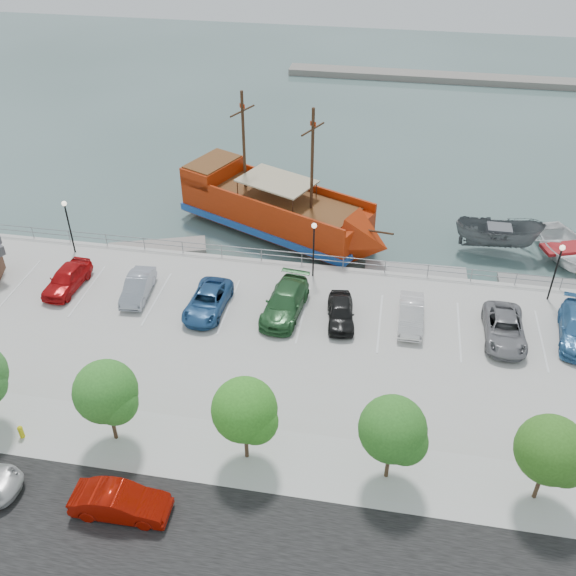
# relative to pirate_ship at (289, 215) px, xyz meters

# --- Properties ---
(ground) EXTENTS (160.00, 160.00, 0.00)m
(ground) POSITION_rel_pirate_ship_xyz_m (2.92, -13.23, -1.93)
(ground) COLOR #37514C
(street) EXTENTS (100.00, 8.00, 0.04)m
(street) POSITION_rel_pirate_ship_xyz_m (2.92, -29.23, -0.92)
(street) COLOR black
(street) RESTS_ON land_slab
(sidewalk) EXTENTS (100.00, 4.00, 0.05)m
(sidewalk) POSITION_rel_pirate_ship_xyz_m (2.92, -23.23, -0.92)
(sidewalk) COLOR silver
(sidewalk) RESTS_ON land_slab
(seawall_railing) EXTENTS (50.00, 0.06, 1.00)m
(seawall_railing) POSITION_rel_pirate_ship_xyz_m (2.92, -5.43, -0.41)
(seawall_railing) COLOR slate
(seawall_railing) RESTS_ON land_slab
(far_shore) EXTENTS (40.00, 3.00, 0.80)m
(far_shore) POSITION_rel_pirate_ship_xyz_m (12.92, 41.77, -1.53)
(far_shore) COLOR gray
(far_shore) RESTS_ON ground
(pirate_ship) EXTENTS (18.40, 11.87, 11.54)m
(pirate_ship) POSITION_rel_pirate_ship_xyz_m (0.00, 0.00, 0.00)
(pirate_ship) COLOR #A22507
(pirate_ship) RESTS_ON ground
(patrol_boat) EXTENTS (6.60, 2.59, 2.54)m
(patrol_boat) POSITION_rel_pirate_ship_xyz_m (16.22, 0.41, -0.66)
(patrol_boat) COLOR #595E60
(patrol_boat) RESTS_ON ground
(speedboat) EXTENTS (7.35, 8.63, 1.51)m
(speedboat) POSITION_rel_pirate_ship_xyz_m (21.44, 0.12, -1.18)
(speedboat) COLOR white
(speedboat) RESTS_ON ground
(dock_west) EXTENTS (7.81, 4.41, 0.43)m
(dock_west) POSITION_rel_pirate_ship_xyz_m (-9.70, -4.03, -1.72)
(dock_west) COLOR gray
(dock_west) RESTS_ON ground
(dock_mid) EXTENTS (7.45, 2.30, 0.42)m
(dock_mid) POSITION_rel_pirate_ship_xyz_m (10.16, -4.03, -1.72)
(dock_mid) COLOR #989795
(dock_mid) RESTS_ON ground
(dock_east) EXTENTS (7.02, 2.09, 0.40)m
(dock_east) POSITION_rel_pirate_ship_xyz_m (19.59, -4.03, -1.73)
(dock_east) COLOR gray
(dock_east) RESTS_ON ground
(street_sedan) EXTENTS (4.61, 1.69, 1.51)m
(street_sedan) POSITION_rel_pirate_ship_xyz_m (-3.05, -27.41, -0.18)
(street_sedan) COLOR #8E0D02
(street_sedan) RESTS_ON street
(fire_hydrant) EXTENTS (0.28, 0.28, 0.82)m
(fire_hydrant) POSITION_rel_pirate_ship_xyz_m (-9.92, -24.03, -0.49)
(fire_hydrant) COLOR #CDC40A
(fire_hydrant) RESTS_ON sidewalk
(lamp_post_left) EXTENTS (0.36, 0.36, 4.28)m
(lamp_post_left) POSITION_rel_pirate_ship_xyz_m (-15.08, -6.73, 2.01)
(lamp_post_left) COLOR black
(lamp_post_left) RESTS_ON land_slab
(lamp_post_mid) EXTENTS (0.36, 0.36, 4.28)m
(lamp_post_mid) POSITION_rel_pirate_ship_xyz_m (2.92, -6.73, 2.01)
(lamp_post_mid) COLOR black
(lamp_post_mid) RESTS_ON land_slab
(lamp_post_right) EXTENTS (0.36, 0.36, 4.28)m
(lamp_post_right) POSITION_rel_pirate_ship_xyz_m (18.92, -6.73, 2.01)
(lamp_post_right) COLOR black
(lamp_post_right) RESTS_ON land_slab
(tree_c) EXTENTS (3.30, 3.20, 5.00)m
(tree_c) POSITION_rel_pirate_ship_xyz_m (-4.94, -23.31, 2.37)
(tree_c) COLOR #473321
(tree_c) RESTS_ON sidewalk
(tree_d) EXTENTS (3.30, 3.20, 5.00)m
(tree_d) POSITION_rel_pirate_ship_xyz_m (2.06, -23.31, 2.37)
(tree_d) COLOR #473321
(tree_d) RESTS_ON sidewalk
(tree_e) EXTENTS (3.30, 3.20, 5.00)m
(tree_e) POSITION_rel_pirate_ship_xyz_m (9.06, -23.31, 2.37)
(tree_e) COLOR #473321
(tree_e) RESTS_ON sidewalk
(tree_f) EXTENTS (3.30, 3.20, 5.00)m
(tree_f) POSITION_rel_pirate_ship_xyz_m (16.06, -23.31, 2.37)
(tree_f) COLOR #473321
(tree_f) RESTS_ON sidewalk
(parked_car_a) EXTENTS (2.17, 4.69, 1.55)m
(parked_car_a) POSITION_rel_pirate_ship_xyz_m (-13.50, -11.09, -0.15)
(parked_car_a) COLOR #B30E10
(parked_car_a) RESTS_ON land_slab
(parked_car_b) EXTENTS (1.82, 4.37, 1.41)m
(parked_car_b) POSITION_rel_pirate_ship_xyz_m (-8.40, -11.09, -0.23)
(parked_car_b) COLOR #8F95A2
(parked_car_b) RESTS_ON land_slab
(parked_car_c) EXTENTS (2.53, 5.13, 1.40)m
(parked_car_c) POSITION_rel_pirate_ship_xyz_m (-3.32, -11.84, -0.23)
(parked_car_c) COLOR #245086
(parked_car_c) RESTS_ON land_slab
(parked_car_d) EXTENTS (2.87, 5.81, 1.62)m
(parked_car_d) POSITION_rel_pirate_ship_xyz_m (1.71, -11.20, -0.12)
(parked_car_d) COLOR #295D30
(parked_car_d) RESTS_ON land_slab
(parked_car_e) EXTENTS (2.22, 4.35, 1.42)m
(parked_car_e) POSITION_rel_pirate_ship_xyz_m (5.39, -11.49, -0.22)
(parked_car_e) COLOR black
(parked_car_e) RESTS_ON land_slab
(parked_car_f) EXTENTS (1.52, 4.35, 1.43)m
(parked_car_f) POSITION_rel_pirate_ship_xyz_m (9.81, -10.97, -0.21)
(parked_car_f) COLOR silver
(parked_car_f) RESTS_ON land_slab
(parked_car_g) EXTENTS (2.44, 5.22, 1.45)m
(parked_car_g) POSITION_rel_pirate_ship_xyz_m (15.55, -11.44, -0.21)
(parked_car_g) COLOR gray
(parked_car_g) RESTS_ON land_slab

